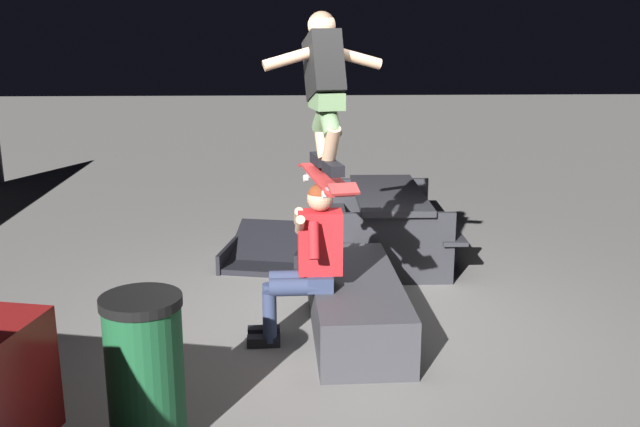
# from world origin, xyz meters

# --- Properties ---
(ground_plane) EXTENTS (40.00, 40.00, 0.00)m
(ground_plane) POSITION_xyz_m (0.00, 0.00, 0.00)
(ground_plane) COLOR slate
(ledge_box_main) EXTENTS (1.92, 0.77, 0.45)m
(ledge_box_main) POSITION_xyz_m (0.12, -0.16, 0.22)
(ledge_box_main) COLOR #38383D
(ledge_box_main) RESTS_ON ground
(person_sitting_on_ledge) EXTENTS (0.59, 0.76, 1.28)m
(person_sitting_on_ledge) POSITION_xyz_m (-0.08, 0.24, 0.70)
(person_sitting_on_ledge) COLOR #2D3856
(person_sitting_on_ledge) RESTS_ON ground
(skateboard) EXTENTS (1.04, 0.42, 0.13)m
(skateboard) POSITION_xyz_m (-0.24, 0.09, 1.35)
(skateboard) COLOR #B72D2D
(skater_airborne) EXTENTS (0.64, 0.88, 1.12)m
(skater_airborne) POSITION_xyz_m (-0.19, 0.11, 2.04)
(skater_airborne) COLOR black
(kicker_ramp) EXTENTS (1.17, 1.00, 0.42)m
(kicker_ramp) POSITION_xyz_m (1.92, 0.63, 0.07)
(kicker_ramp) COLOR black
(kicker_ramp) RESTS_ON ground
(picnic_table_back) EXTENTS (1.71, 1.35, 0.75)m
(picnic_table_back) POSITION_xyz_m (1.93, -0.66, 0.50)
(picnic_table_back) COLOR #28282D
(picnic_table_back) RESTS_ON ground
(trash_bin) EXTENTS (0.48, 0.48, 0.95)m
(trash_bin) POSITION_xyz_m (-1.52, 1.22, 0.48)
(trash_bin) COLOR #19512D
(trash_bin) RESTS_ON ground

